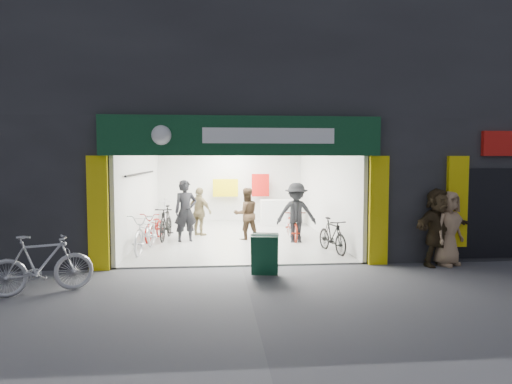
{
  "coord_description": "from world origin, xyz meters",
  "views": [
    {
      "loc": [
        -0.64,
        -10.54,
        2.5
      ],
      "look_at": [
        0.46,
        1.5,
        1.65
      ],
      "focal_mm": 32.0,
      "sensor_mm": 36.0,
      "label": 1
    }
  ],
  "objects": [
    {
      "name": "bike_right_mid",
      "position": [
        1.8,
        3.44,
        0.47
      ],
      "size": [
        0.65,
        1.79,
        0.94
      ],
      "primitive_type": "imported",
      "rotation": [
        0.0,
        0.0,
        -0.01
      ],
      "color": "maroon",
      "rests_on": "ground"
    },
    {
      "name": "bike_left_back",
      "position": [
        -2.5,
        6.94,
        0.52
      ],
      "size": [
        0.64,
        1.77,
        1.04
      ],
      "primitive_type": "imported",
      "rotation": [
        0.0,
        0.0,
        0.09
      ],
      "color": "silver",
      "rests_on": "ground"
    },
    {
      "name": "bike_left_midfront",
      "position": [
        -2.15,
        3.75,
        0.54
      ],
      "size": [
        0.66,
        1.84,
        1.08
      ],
      "primitive_type": "imported",
      "rotation": [
        0.0,
        0.0,
        -0.08
      ],
      "color": "black",
      "rests_on": "ground"
    },
    {
      "name": "sandwich_board",
      "position": [
        0.44,
        -0.88,
        0.49
      ],
      "size": [
        0.66,
        0.67,
        0.88
      ],
      "rotation": [
        0.0,
        0.0,
        -0.17
      ],
      "color": "#0F3C25",
      "rests_on": "ground"
    },
    {
      "name": "ground",
      "position": [
        0.0,
        0.0,
        0.0
      ],
      "size": [
        60.0,
        60.0,
        0.0
      ],
      "primitive_type": "plane",
      "color": "#56565B",
      "rests_on": "ground"
    },
    {
      "name": "pedestrian_near",
      "position": [
        4.87,
        -0.3,
        0.88
      ],
      "size": [
        1.03,
        0.91,
        1.76
      ],
      "primitive_type": "imported",
      "rotation": [
        0.0,
        0.0,
        0.5
      ],
      "color": "#9D7C5B",
      "rests_on": "ground"
    },
    {
      "name": "customer_c",
      "position": [
        1.8,
        2.85,
        0.91
      ],
      "size": [
        1.23,
        0.77,
        1.82
      ],
      "primitive_type": "imported",
      "rotation": [
        0.0,
        0.0,
        -0.08
      ],
      "color": "black",
      "rests_on": "ground"
    },
    {
      "name": "bike_left_front",
      "position": [
        -2.5,
        1.92,
        0.53
      ],
      "size": [
        0.93,
        2.1,
        1.07
      ],
      "primitive_type": "imported",
      "rotation": [
        0.0,
        0.0,
        -0.11
      ],
      "color": "silver",
      "rests_on": "ground"
    },
    {
      "name": "customer_a",
      "position": [
        -1.51,
        3.28,
        0.95
      ],
      "size": [
        0.81,
        0.66,
        1.9
      ],
      "primitive_type": "imported",
      "rotation": [
        0.0,
        0.0,
        0.34
      ],
      "color": "black",
      "rests_on": "ground"
    },
    {
      "name": "bike_left_midback",
      "position": [
        -2.5,
        3.68,
        0.45
      ],
      "size": [
        0.87,
        1.79,
        0.9
      ],
      "primitive_type": "imported",
      "rotation": [
        0.0,
        0.0,
        -0.17
      ],
      "color": "#9A120E",
      "rests_on": "ground"
    },
    {
      "name": "customer_d",
      "position": [
        -1.12,
        4.34,
        0.81
      ],
      "size": [
        0.98,
        0.9,
        1.62
      ],
      "primitive_type": "imported",
      "rotation": [
        0.0,
        0.0,
        2.46
      ],
      "color": "olive",
      "rests_on": "ground"
    },
    {
      "name": "parked_bike",
      "position": [
        -3.87,
        -1.83,
        0.56
      ],
      "size": [
        1.92,
        1.2,
        1.12
      ],
      "primitive_type": "imported",
      "rotation": [
        0.0,
        0.0,
        1.97
      ],
      "color": "#BABABF",
      "rests_on": "ground"
    },
    {
      "name": "customer_b",
      "position": [
        0.34,
        3.52,
        0.82
      ],
      "size": [
        0.92,
        0.79,
        1.65
      ],
      "primitive_type": "imported",
      "rotation": [
        0.0,
        0.0,
        3.38
      ],
      "color": "#3D2B1B",
      "rests_on": "ground"
    },
    {
      "name": "pedestrian_far",
      "position": [
        4.6,
        -0.3,
        0.92
      ],
      "size": [
        1.78,
        1.21,
        1.84
      ],
      "primitive_type": "imported",
      "rotation": [
        0.0,
        0.0,
        0.43
      ],
      "color": "#3D2E1B",
      "rests_on": "ground"
    },
    {
      "name": "bike_right_front",
      "position": [
        2.5,
        1.32,
        0.48
      ],
      "size": [
        0.76,
        1.64,
        0.95
      ],
      "primitive_type": "imported",
      "rotation": [
        0.0,
        0.0,
        0.2
      ],
      "color": "black",
      "rests_on": "ground"
    },
    {
      "name": "building",
      "position": [
        0.91,
        4.99,
        4.31
      ],
      "size": [
        17.0,
        10.27,
        8.0
      ],
      "color": "#232326",
      "rests_on": "ground"
    },
    {
      "name": "bike_right_back",
      "position": [
        1.8,
        4.36,
        0.47
      ],
      "size": [
        0.54,
        1.59,
        0.94
      ],
      "primitive_type": "imported",
      "rotation": [
        0.0,
        0.0,
        -0.07
      ],
      "color": "#B8B9BD",
      "rests_on": "ground"
    }
  ]
}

